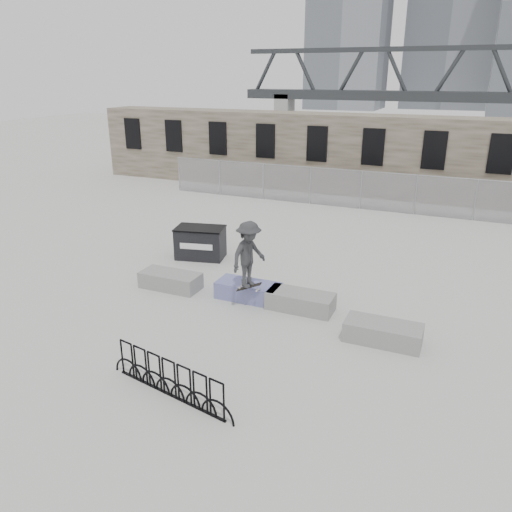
{
  "coord_description": "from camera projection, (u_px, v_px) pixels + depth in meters",
  "views": [
    {
      "loc": [
        5.11,
        -13.06,
        6.72
      ],
      "look_at": [
        -0.74,
        0.47,
        1.3
      ],
      "focal_mm": 35.0,
      "sensor_mm": 36.0,
      "label": 1
    }
  ],
  "objects": [
    {
      "name": "chainlink_fence",
      "position": [
        361.0,
        189.0,
        25.88
      ],
      "size": [
        22.06,
        0.06,
        2.02
      ],
      "color": "gray",
      "rests_on": "ground"
    },
    {
      "name": "skateboarder",
      "position": [
        249.0,
        255.0,
        14.62
      ],
      "size": [
        1.11,
        1.47,
        2.21
      ],
      "rotation": [
        0.0,
        0.0,
        1.26
      ],
      "color": "#2E2F31",
      "rests_on": "ground"
    },
    {
      "name": "bike_rack",
      "position": [
        169.0,
        379.0,
        10.9
      ],
      "size": [
        3.52,
        0.78,
        0.9
      ],
      "rotation": [
        0.0,
        0.0,
        -0.21
      ],
      "color": "black",
      "rests_on": "ground"
    },
    {
      "name": "planter_offset",
      "position": [
        383.0,
        332.0,
        13.17
      ],
      "size": [
        2.0,
        0.9,
        0.54
      ],
      "color": "gray",
      "rests_on": "ground"
    },
    {
      "name": "planter_center_right",
      "position": [
        300.0,
        300.0,
        14.98
      ],
      "size": [
        2.0,
        0.9,
        0.54
      ],
      "color": "gray",
      "rests_on": "ground"
    },
    {
      "name": "stone_wall",
      "position": [
        376.0,
        156.0,
        28.68
      ],
      "size": [
        36.0,
        2.58,
        4.5
      ],
      "color": "brown",
      "rests_on": "ground"
    },
    {
      "name": "planter_far_left",
      "position": [
        171.0,
        280.0,
        16.49
      ],
      "size": [
        2.0,
        0.9,
        0.54
      ],
      "color": "gray",
      "rests_on": "ground"
    },
    {
      "name": "planter_center_left",
      "position": [
        248.0,
        290.0,
        15.71
      ],
      "size": [
        2.0,
        0.9,
        0.54
      ],
      "color": "#3940AC",
      "rests_on": "ground"
    },
    {
      "name": "dumpster",
      "position": [
        200.0,
        242.0,
        19.11
      ],
      "size": [
        2.04,
        1.49,
        1.21
      ],
      "rotation": [
        0.0,
        0.0,
        0.22
      ],
      "color": "black",
      "rests_on": "ground"
    },
    {
      "name": "ground",
      "position": [
        272.0,
        303.0,
        15.47
      ],
      "size": [
        120.0,
        120.0,
        0.0
      ],
      "primitive_type": "plane",
      "color": "#B2B2AD",
      "rests_on": "ground"
    }
  ]
}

